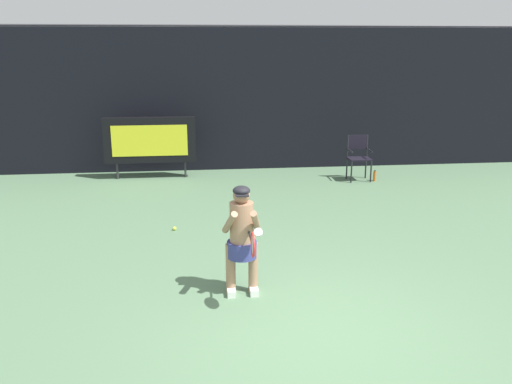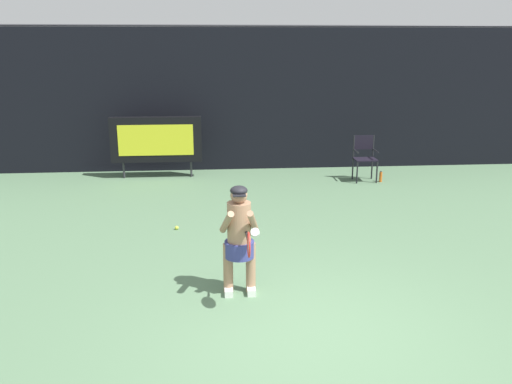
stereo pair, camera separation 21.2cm
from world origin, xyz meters
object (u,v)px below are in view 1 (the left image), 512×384
Objects in this scene: umpire_chair at (359,155)px; water_bottle at (375,176)px; scoreboard at (150,140)px; tennis_player at (242,236)px; tennis_racket at (253,244)px; tennis_ball_spare at (175,228)px.

umpire_chair reaches higher than water_bottle.
scoreboard is 8.30× the size of water_bottle.
tennis_racket is (0.08, -0.54, 0.09)m from tennis_player.
tennis_player reaches higher than tennis_ball_spare.
scoreboard is 2.04× the size of umpire_chair.
scoreboard is 32.35× the size of tennis_ball_spare.
scoreboard is 5.06m from umpire_chair.
tennis_ball_spare is at bearing -143.28° from umpire_chair.
tennis_racket is (-3.24, -6.35, 0.27)m from umpire_chair.
water_bottle is 5.58m from tennis_ball_spare.
tennis_player is (-3.32, -5.81, 0.18)m from umpire_chair.
umpire_chair is at bearing 154.31° from water_bottle.
tennis_player is at bearing -69.13° from tennis_ball_spare.
scoreboard is at bearing 104.40° from tennis_player.
umpire_chair is 0.73× the size of tennis_player.
scoreboard is at bearing 171.81° from umpire_chair.
scoreboard reaches higher than water_bottle.
scoreboard is at bearing 99.91° from tennis_ball_spare.
tennis_ball_spare is at bearing -147.01° from water_bottle.
umpire_chair reaches higher than tennis_ball_spare.
umpire_chair is (5.00, -0.72, -0.33)m from scoreboard.
scoreboard is 1.50× the size of tennis_player.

